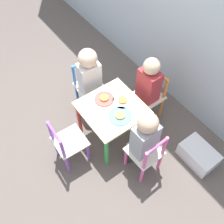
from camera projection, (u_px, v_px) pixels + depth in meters
The scene contains 13 objects.
ground_plane at pixel (112, 134), 2.62m from camera, with size 6.00×6.00×0.00m, color #5B514C.
kids_table at pixel (112, 112), 2.33m from camera, with size 0.51×0.51×0.43m.
chair_blue at pixel (89, 87), 2.65m from camera, with size 0.28×0.28×0.53m.
chair_orange at pixel (150, 96), 2.58m from camera, with size 0.26×0.26×0.53m.
chair_pink at pixel (146, 154), 2.20m from camera, with size 0.27×0.27×0.53m.
chair_purple at pixel (68, 144), 2.26m from camera, with size 0.27×0.27×0.53m.
child_left at pixel (90, 76), 2.45m from camera, with size 0.23×0.21×0.76m.
child_back at pixel (147, 86), 2.40m from camera, with size 0.20×0.21×0.76m.
child_right at pixel (143, 137), 2.07m from camera, with size 0.22×0.20×0.76m.
plate_left at pixel (104, 99), 2.32m from camera, with size 0.17×0.17×0.03m.
plate_back at pixel (123, 101), 2.31m from camera, with size 0.18×0.18×0.03m.
plate_right at pixel (120, 116), 2.21m from camera, with size 0.20×0.20×0.03m.
storage_bin at pixel (198, 155), 2.39m from camera, with size 0.34×0.23×0.16m.
Camera 1 is at (1.12, -0.82, 2.24)m, focal length 42.00 mm.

